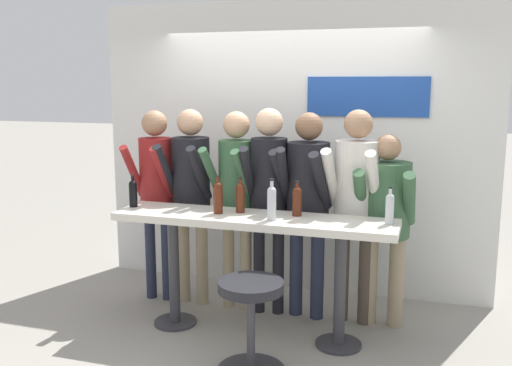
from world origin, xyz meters
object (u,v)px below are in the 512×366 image
at_px(wine_bottle_1, 240,196).
at_px(wine_bottle_5, 272,201).
at_px(person_far_right, 385,211).
at_px(wine_bottle_2, 218,196).
at_px(wine_bottle_3, 133,192).
at_px(person_center, 269,186).
at_px(person_center_right, 307,192).
at_px(person_far_left, 156,182).
at_px(person_right, 356,193).
at_px(wine_bottle_0, 390,207).
at_px(bar_stool, 251,312).
at_px(person_center_left, 236,187).
at_px(tasting_table, 253,238).
at_px(person_left, 191,184).
at_px(wine_bottle_4, 297,200).

distance_m(wine_bottle_1, wine_bottle_5, 0.36).
height_order(person_far_right, wine_bottle_2, person_far_right).
bearing_deg(wine_bottle_3, person_center, 22.99).
relative_size(person_center_right, wine_bottle_3, 6.52).
distance_m(person_far_left, person_far_right, 2.07).
height_order(person_right, wine_bottle_3, person_right).
bearing_deg(wine_bottle_0, wine_bottle_5, -170.88).
bearing_deg(bar_stool, person_center, 99.58).
relative_size(person_center, wine_bottle_3, 6.64).
distance_m(wine_bottle_2, wine_bottle_5, 0.48).
xyz_separation_m(bar_stool, person_far_left, (-1.26, 1.06, 0.67)).
xyz_separation_m(bar_stool, person_center_left, (-0.48, 1.08, 0.67)).
height_order(person_right, wine_bottle_1, person_right).
bearing_deg(wine_bottle_0, person_center_left, 162.20).
distance_m(person_center_right, wine_bottle_3, 1.47).
bearing_deg(wine_bottle_1, person_center_right, 40.32).
distance_m(tasting_table, wine_bottle_3, 1.11).
relative_size(person_left, person_far_right, 1.11).
distance_m(person_left, person_center_right, 1.07).
relative_size(wine_bottle_2, wine_bottle_5, 0.97).
distance_m(person_far_right, wine_bottle_5, 1.00).
distance_m(person_center_right, wine_bottle_4, 0.37).
bearing_deg(wine_bottle_4, bar_stool, -102.52).
bearing_deg(person_far_right, wine_bottle_2, -158.29).
height_order(person_right, wine_bottle_5, person_right).
relative_size(person_left, wine_bottle_1, 6.21).
bearing_deg(person_left, bar_stool, -47.49).
height_order(person_far_left, person_far_right, person_far_left).
bearing_deg(wine_bottle_5, person_far_left, 156.03).
distance_m(person_center_right, person_right, 0.41).
xyz_separation_m(person_left, wine_bottle_1, (0.61, -0.40, -0.00)).
height_order(person_far_left, person_center_left, person_center_left).
xyz_separation_m(tasting_table, person_center_right, (0.33, 0.48, 0.30)).
bearing_deg(wine_bottle_1, wine_bottle_0, -1.76).
bearing_deg(wine_bottle_1, person_center, 71.02).
height_order(person_center, wine_bottle_3, person_center).
distance_m(bar_stool, person_left, 1.56).
bearing_deg(tasting_table, wine_bottle_3, 179.30).
bearing_deg(wine_bottle_2, wine_bottle_4, 9.42).
distance_m(tasting_table, person_far_left, 1.22).
height_order(bar_stool, person_far_left, person_far_left).
height_order(person_far_left, person_center_right, person_center_right).
height_order(person_right, wine_bottle_0, person_right).
relative_size(person_center_left, wine_bottle_0, 6.26).
bearing_deg(wine_bottle_0, person_far_right, 97.90).
bearing_deg(bar_stool, wine_bottle_5, 89.48).
bearing_deg(person_far_right, person_right, -176.71).
bearing_deg(wine_bottle_1, bar_stool, -65.62).
distance_m(tasting_table, bar_stool, 0.72).
height_order(wine_bottle_0, wine_bottle_4, wine_bottle_0).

